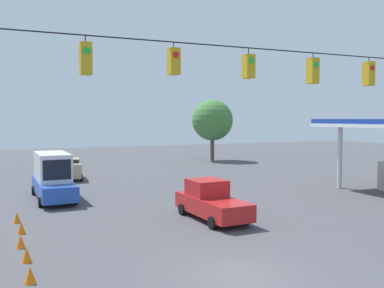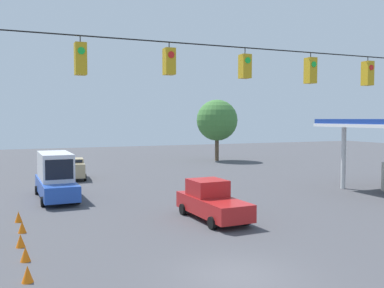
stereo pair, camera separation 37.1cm
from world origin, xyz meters
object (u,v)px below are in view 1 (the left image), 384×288
(pickup_truck_red_crossing_near, at_px, (211,201))
(traffic_cone_fifth, at_px, (17,218))
(overhead_signal_span, at_px, (249,116))
(traffic_cone_nearest, at_px, (30,275))
(traffic_cone_second, at_px, (27,255))
(traffic_cone_fourth, at_px, (21,228))
(sedan_tan_withflow_deep, at_px, (70,169))
(box_truck_blue_withflow_far, at_px, (53,177))
(tree_horizon_left, at_px, (212,120))
(traffic_cone_third, at_px, (21,242))

(pickup_truck_red_crossing_near, bearing_deg, traffic_cone_fifth, -18.85)
(overhead_signal_span, bearing_deg, pickup_truck_red_crossing_near, -108.29)
(pickup_truck_red_crossing_near, relative_size, traffic_cone_nearest, 9.63)
(overhead_signal_span, height_order, traffic_cone_second, overhead_signal_span)
(traffic_cone_fourth, bearing_deg, sedan_tan_withflow_deep, -104.82)
(traffic_cone_fifth, bearing_deg, pickup_truck_red_crossing_near, 161.15)
(overhead_signal_span, xyz_separation_m, traffic_cone_second, (6.83, -4.96, -5.32))
(overhead_signal_span, distance_m, traffic_cone_second, 9.98)
(sedan_tan_withflow_deep, relative_size, traffic_cone_fifth, 7.78)
(pickup_truck_red_crossing_near, height_order, traffic_cone_nearest, pickup_truck_red_crossing_near)
(pickup_truck_red_crossing_near, distance_m, traffic_cone_second, 10.29)
(box_truck_blue_withflow_far, height_order, traffic_cone_fourth, box_truck_blue_withflow_far)
(traffic_cone_nearest, bearing_deg, traffic_cone_second, -89.90)
(sedan_tan_withflow_deep, height_order, pickup_truck_red_crossing_near, pickup_truck_red_crossing_near)
(sedan_tan_withflow_deep, xyz_separation_m, traffic_cone_nearest, (4.70, 24.68, -0.71))
(sedan_tan_withflow_deep, relative_size, traffic_cone_nearest, 7.78)
(pickup_truck_red_crossing_near, xyz_separation_m, tree_horizon_left, (-14.68, -29.26, 4.31))
(traffic_cone_second, height_order, traffic_cone_fourth, same)
(traffic_cone_nearest, bearing_deg, tree_horizon_left, -124.72)
(pickup_truck_red_crossing_near, xyz_separation_m, traffic_cone_fourth, (9.67, -0.97, -0.69))
(sedan_tan_withflow_deep, distance_m, box_truck_blue_withflow_far, 9.52)
(traffic_cone_nearest, xyz_separation_m, traffic_cone_third, (0.15, -4.33, 0.00))
(traffic_cone_third, height_order, traffic_cone_fifth, same)
(sedan_tan_withflow_deep, xyz_separation_m, traffic_cone_fifth, (4.86, 15.51, -0.71))
(sedan_tan_withflow_deep, height_order, traffic_cone_fourth, sedan_tan_withflow_deep)
(pickup_truck_red_crossing_near, height_order, tree_horizon_left, tree_horizon_left)
(box_truck_blue_withflow_far, bearing_deg, traffic_cone_fifth, 68.57)
(traffic_cone_fifth, relative_size, tree_horizon_left, 0.07)
(box_truck_blue_withflow_far, relative_size, traffic_cone_fourth, 12.74)
(sedan_tan_withflow_deep, distance_m, traffic_cone_fourth, 18.52)
(overhead_signal_span, height_order, traffic_cone_third, overhead_signal_span)
(sedan_tan_withflow_deep, relative_size, traffic_cone_third, 7.78)
(traffic_cone_second, xyz_separation_m, traffic_cone_fifth, (0.16, -6.87, 0.00))
(box_truck_blue_withflow_far, height_order, traffic_cone_fifth, box_truck_blue_withflow_far)
(traffic_cone_nearest, height_order, traffic_cone_fourth, same)
(traffic_cone_fifth, bearing_deg, traffic_cone_second, 91.35)
(sedan_tan_withflow_deep, bearing_deg, overhead_signal_span, 94.46)
(overhead_signal_span, distance_m, traffic_cone_fifth, 14.74)
(overhead_signal_span, relative_size, traffic_cone_second, 38.06)
(traffic_cone_nearest, bearing_deg, pickup_truck_red_crossing_near, -148.86)
(sedan_tan_withflow_deep, distance_m, pickup_truck_red_crossing_near, 19.50)
(sedan_tan_withflow_deep, bearing_deg, traffic_cone_third, 76.61)
(traffic_cone_second, bearing_deg, overhead_signal_span, 144.05)
(traffic_cone_third, relative_size, traffic_cone_fifth, 1.00)
(traffic_cone_third, bearing_deg, tree_horizon_left, -128.50)
(traffic_cone_fourth, bearing_deg, traffic_cone_third, 87.39)
(pickup_truck_red_crossing_near, bearing_deg, sedan_tan_withflow_deep, -75.33)
(overhead_signal_span, bearing_deg, traffic_cone_fourth, -54.02)
(traffic_cone_second, distance_m, traffic_cone_fourth, 4.50)
(traffic_cone_fourth, bearing_deg, traffic_cone_nearest, 90.29)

